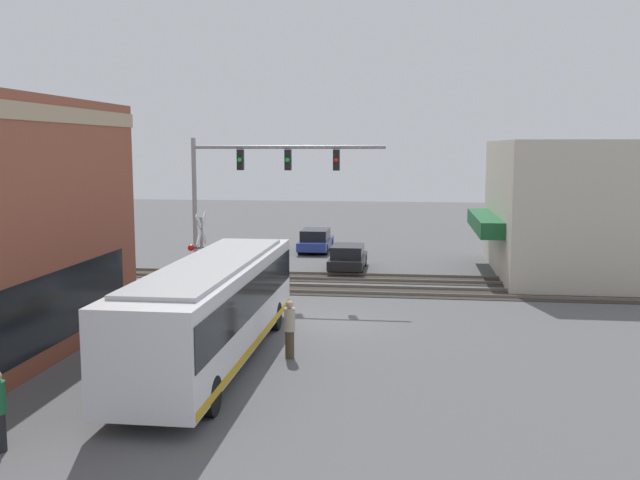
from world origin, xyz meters
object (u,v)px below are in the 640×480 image
at_px(parked_car_black, 348,258).
at_px(pedestrian_near_bus, 290,329).
at_px(parked_car_blue, 316,241).
at_px(crossing_signal, 202,248).
at_px(city_bus, 214,306).

distance_m(parked_car_black, pedestrian_near_bus, 16.17).
xyz_separation_m(parked_car_blue, pedestrian_near_bus, (-22.65, -2.23, 0.27)).
bearing_deg(crossing_signal, pedestrian_near_bus, -146.39).
distance_m(parked_car_black, parked_car_blue, 6.99).
xyz_separation_m(city_bus, pedestrian_near_bus, (0.61, -2.23, -0.79)).
bearing_deg(parked_car_black, pedestrian_near_bus, 178.70).
height_order(parked_car_black, pedestrian_near_bus, pedestrian_near_bus).
bearing_deg(city_bus, parked_car_blue, -0.00).
relative_size(city_bus, crossing_signal, 3.24).
bearing_deg(city_bus, crossing_signal, 19.00).
bearing_deg(parked_car_blue, crossing_signal, 169.31).
distance_m(city_bus, crossing_signal, 8.73).
bearing_deg(crossing_signal, parked_car_blue, -10.69).
bearing_deg(parked_car_blue, parked_car_black, -158.16).
distance_m(crossing_signal, parked_car_black, 10.25).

